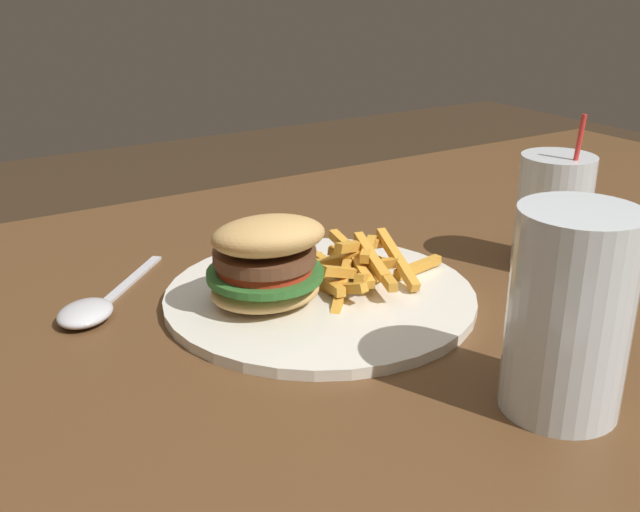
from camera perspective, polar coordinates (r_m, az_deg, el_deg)
name	(u,v)px	position (r m, az deg, el deg)	size (l,w,h in m)	color
dining_table	(414,480)	(0.69, 7.18, -16.57)	(1.67, 1.09, 0.75)	brown
meal_plate_near	(300,280)	(0.69, -1.51, -1.82)	(0.30, 0.30, 0.10)	silver
beer_glass	(568,320)	(0.55, 18.39, -4.66)	(0.09, 0.09, 0.15)	silver
juice_glass	(553,215)	(0.81, 17.30, 3.00)	(0.08, 0.08, 0.17)	silver
spoon	(89,310)	(0.71, -17.17, -3.97)	(0.15, 0.15, 0.02)	silver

